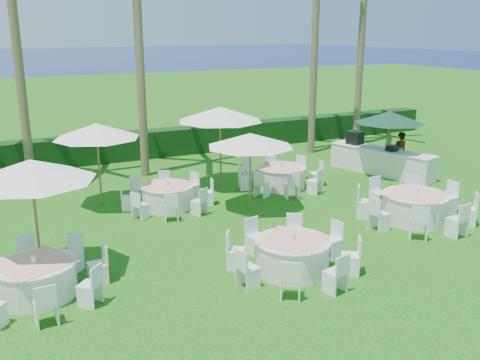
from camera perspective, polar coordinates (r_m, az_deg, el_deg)
The scene contains 18 objects.
ground at distance 13.53m, azimuth 0.46°, elevation -8.53°, with size 120.00×120.00×0.00m, color #10510D.
hedge at distance 24.16m, azimuth -12.77°, elevation 3.48°, with size 34.00×1.00×1.20m, color black.
banquet_table_a at distance 12.49m, azimuth -20.96°, elevation -9.76°, with size 3.07×3.07×0.93m.
banquet_table_b at distance 12.87m, azimuth 5.61°, elevation -7.91°, with size 3.16×3.16×0.96m.
banquet_table_c at distance 16.88m, azimuth 18.17°, elevation -2.71°, with size 3.44×3.44×1.03m.
banquet_table_e at distance 17.43m, azimuth -7.73°, elevation -1.66°, with size 2.96×2.96×0.91m.
banquet_table_f at distance 19.51m, azimuth 4.41°, elevation 0.39°, with size 3.12×3.12×0.95m.
umbrella_a at distance 12.60m, azimuth -21.42°, elevation 0.95°, with size 2.83×2.83×2.83m.
umbrella_b at distance 16.60m, azimuth 1.11°, elevation 4.28°, with size 2.75×2.75×2.49m.
umbrella_c at distance 17.49m, azimuth -15.06°, elevation 5.08°, with size 2.73×2.73×2.73m.
umbrella_d at distance 19.17m, azimuth -2.14°, elevation 7.05°, with size 3.09×3.09×2.93m.
umbrella_green at distance 21.39m, azimuth 15.67°, elevation 6.46°, with size 2.68×2.68×2.56m.
buffet_table at distance 22.04m, azimuth 14.74°, elevation 2.04°, with size 2.14×4.45×1.55m.
staff_person at distance 22.23m, azimuth 16.65°, elevation 2.80°, with size 0.61×0.40×1.68m, color gray.
palm_b at distance 20.52m, azimuth -22.72°, elevation 13.04°, with size 4.41×4.09×9.12m.
palm_c at distance 20.80m, azimuth -10.80°, elevation 15.74°, with size 4.35×4.28×10.38m.
palm_d at distance 24.78m, azimuth 8.00°, elevation 14.76°, with size 4.40×4.01×9.49m.
palm_e at distance 26.76m, azimuth 12.90°, elevation 15.35°, with size 4.38×4.23×10.18m.
Camera 1 is at (-5.69, -10.95, 5.56)m, focal length 40.00 mm.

